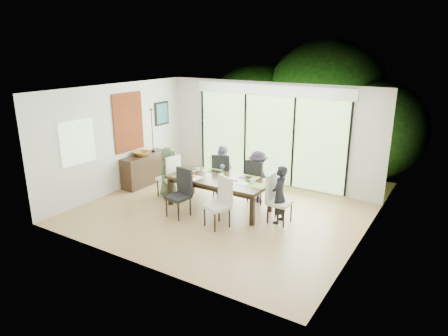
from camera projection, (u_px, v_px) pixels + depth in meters
The scene contains 62 objects.
floor at pixel (218, 214), 8.85m from camera, with size 6.00×5.00×0.01m, color brown.
ceiling at pixel (217, 90), 8.06m from camera, with size 6.00×5.00×0.01m, color white.
wall_back at pixel (269, 134), 10.49m from camera, with size 6.00×0.02×2.70m, color beige.
wall_front at pixel (133, 190), 6.42m from camera, with size 6.00×0.02×2.70m, color beige.
wall_left at pixel (117, 138), 9.98m from camera, with size 0.02×5.00×2.70m, color silver.
wall_right at pixel (363, 179), 6.93m from camera, with size 0.02×5.00×2.70m, color silver.
glass_doors at pixel (269, 140), 10.50m from camera, with size 4.20×0.02×2.30m, color #598C3F.
blinds_header at pixel (270, 90), 10.11m from camera, with size 4.40×0.06×0.28m, color white.
mullion_a at pixel (203, 131), 11.56m from camera, with size 0.05×0.04×2.30m, color black.
mullion_b at pixel (245, 137), 10.85m from camera, with size 0.05×0.04×2.30m, color black.
mullion_c at pixel (293, 143), 10.14m from camera, with size 0.05×0.04×2.30m, color black.
mullion_d at pixel (349, 150), 9.43m from camera, with size 0.05×0.04×2.30m, color black.
side_window at pixel (78, 142), 8.94m from camera, with size 0.02×0.90×1.00m, color #8CAD7F.
deck at pixel (281, 176), 11.62m from camera, with size 6.00×1.80×0.10m, color brown.
rail_top at pixel (293, 150), 12.09m from camera, with size 6.00×0.08×0.06m, color brown.
foliage_left at pixel (256, 111), 13.56m from camera, with size 3.20×3.20×3.20m, color #14380F.
foliage_mid at pixel (326, 103), 12.82m from camera, with size 4.00×4.00×4.00m, color #14380F.
foliage_right at pixel (377, 130), 11.42m from camera, with size 2.80×2.80×2.80m, color #14380F.
foliage_far at pixel (304, 104), 13.95m from camera, with size 3.60×3.60×3.60m, color #14380F.
table_top at pixel (219, 179), 8.98m from camera, with size 2.30×1.05×0.06m, color black.
table_apron at pixel (219, 183), 9.01m from camera, with size 2.11×0.86×0.10m, color black.
table_leg_fl at pixel (170, 191), 9.29m from camera, with size 0.09×0.09×0.66m, color black.
table_leg_fr at pixel (252, 210), 8.19m from camera, with size 0.09×0.09×0.66m, color black.
table_leg_bl at pixel (192, 181), 9.98m from camera, with size 0.09×0.09×0.66m, color black.
table_leg_br at pixel (270, 198), 8.89m from camera, with size 0.09×0.09×0.66m, color black.
chair_left_end at pixel (168, 175), 9.79m from camera, with size 0.44×0.44×1.05m, color white, non-canonical shape.
chair_right_end at pixel (280, 199), 8.27m from camera, with size 0.44×0.44×1.05m, color beige, non-canonical shape.
chair_far_left at pixel (222, 173), 9.95m from camera, with size 0.44×0.44×1.05m, color black, non-canonical shape.
chair_far_right at pixel (258, 180), 9.44m from camera, with size 0.44×0.44×1.05m, color black, non-canonical shape.
chair_near_left at pixel (178, 194), 8.58m from camera, with size 0.44×0.44×1.05m, color black, non-canonical shape.
chair_near_right at pixel (217, 203), 8.07m from camera, with size 0.44×0.44×1.05m, color beige, non-canonical shape.
person_left_end at pixel (168, 172), 9.75m from camera, with size 0.58×0.36×1.24m, color #435337.
person_right_end at pixel (279, 195), 8.26m from camera, with size 0.58×0.36×1.24m, color black.
person_far_left at pixel (222, 170), 9.91m from camera, with size 0.58×0.36×1.24m, color #6E839F.
person_far_right at pixel (258, 177), 9.40m from camera, with size 0.58×0.36×1.24m, color #282030.
placemat_left at pixel (186, 171), 9.45m from camera, with size 0.42×0.31×0.01m, color #9FBB43.
placemat_right at pixel (257, 185), 8.49m from camera, with size 0.42×0.31×0.01m, color #6C9E38.
placemat_far_l at pixel (212, 170), 9.53m from camera, with size 0.42×0.31×0.01m, color #95C446.
placemat_far_r at pixel (249, 177), 9.02m from camera, with size 0.42×0.31×0.01m, color #9EB641.
placemat_paper at pixel (192, 177), 9.01m from camera, with size 0.42×0.31×0.01m, color white.
tablet_far_l at pixel (215, 171), 9.43m from camera, with size 0.25×0.17×0.01m, color black.
tablet_far_r at pixel (246, 177), 9.00m from camera, with size 0.23×0.16×0.01m, color black.
papers at pixel (245, 184), 8.58m from camera, with size 0.29×0.21×0.00m, color white.
platter_base at pixel (192, 177), 9.00m from camera, with size 0.25×0.25×0.02m, color white.
platter_snacks at pixel (192, 176), 9.00m from camera, with size 0.19×0.19×0.01m, color orange.
vase at pixel (222, 175), 8.97m from camera, with size 0.08×0.08×0.12m, color silver.
hyacinth_stems at pixel (222, 171), 8.94m from camera, with size 0.04×0.04×0.15m, color #337226.
hyacinth_blooms at pixel (222, 166), 8.91m from camera, with size 0.11×0.11×0.11m, color #4952B8.
laptop at pixel (186, 173), 9.32m from camera, with size 0.32×0.20×0.02m, color silver.
cup_a at pixel (198, 170), 9.44m from camera, with size 0.12×0.12×0.09m, color white.
cup_b at pixel (222, 179), 8.80m from camera, with size 0.10×0.10×0.09m, color white.
cup_c at pixel (253, 181), 8.64m from camera, with size 0.12×0.12×0.09m, color white.
book at pixel (230, 179), 8.89m from camera, with size 0.16×0.21×0.02m, color white.
sideboard at pixel (145, 169), 10.68m from camera, with size 0.41×1.45×0.81m, color black.
bowl at pixel (142, 153), 10.47m from camera, with size 0.43×0.43×0.10m, color brown.
candlestick_base at pixel (153, 151), 10.84m from camera, with size 0.09×0.09×0.04m, color black.
candlestick_shaft at pixel (152, 130), 10.68m from camera, with size 0.02×0.02×1.13m, color black.
candlestick_pan at pixel (151, 110), 10.51m from camera, with size 0.09×0.09×0.03m, color black.
candle at pixel (151, 107), 10.49m from camera, with size 0.03×0.03×0.09m, color silver.
tapestry at pixel (129, 122), 10.18m from camera, with size 0.02×1.00×1.50m, color #993916.
art_frame at pixel (162, 113), 11.22m from camera, with size 0.03×0.55×0.65m, color black.
art_canvas at pixel (162, 113), 11.21m from camera, with size 0.01×0.45×0.55m, color #1B5158.
Camera 1 is at (4.43, -6.86, 3.57)m, focal length 32.00 mm.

